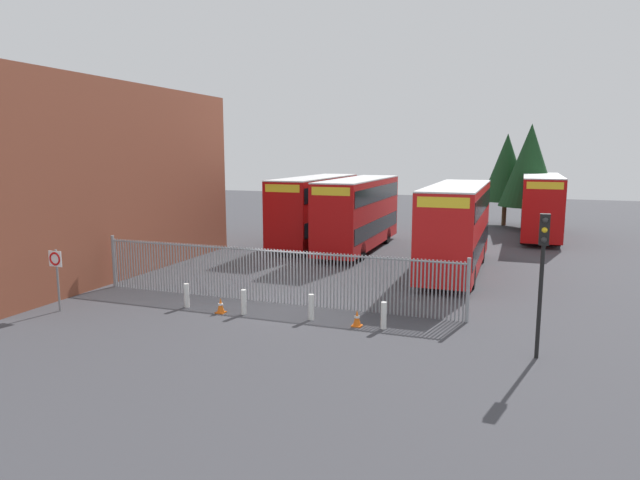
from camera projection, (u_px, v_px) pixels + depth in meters
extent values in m
plane|color=#3D3D42|center=(345.00, 266.00, 29.67)|extent=(100.00, 100.00, 0.00)
cube|color=brown|center=(72.00, 179.00, 28.39)|extent=(8.26, 16.70, 9.31)
cylinder|color=gray|center=(114.00, 263.00, 24.93)|extent=(0.06, 0.06, 2.20)
cylinder|color=gray|center=(116.00, 263.00, 24.88)|extent=(0.06, 0.06, 2.20)
cylinder|color=gray|center=(119.00, 263.00, 24.83)|extent=(0.06, 0.06, 2.20)
cylinder|color=gray|center=(121.00, 263.00, 24.79)|extent=(0.06, 0.06, 2.20)
cylinder|color=gray|center=(124.00, 264.00, 24.74)|extent=(0.06, 0.06, 2.20)
cylinder|color=gray|center=(127.00, 264.00, 24.69)|extent=(0.06, 0.06, 2.20)
cylinder|color=gray|center=(129.00, 264.00, 24.64)|extent=(0.06, 0.06, 2.20)
cylinder|color=gray|center=(132.00, 264.00, 24.60)|extent=(0.06, 0.06, 2.20)
cylinder|color=gray|center=(134.00, 264.00, 24.55)|extent=(0.06, 0.06, 2.20)
cylinder|color=gray|center=(137.00, 265.00, 24.50)|extent=(0.06, 0.06, 2.20)
cylinder|color=gray|center=(139.00, 265.00, 24.46)|extent=(0.06, 0.06, 2.20)
cylinder|color=gray|center=(142.00, 265.00, 24.41)|extent=(0.06, 0.06, 2.20)
cylinder|color=gray|center=(145.00, 265.00, 24.36)|extent=(0.06, 0.06, 2.20)
cylinder|color=gray|center=(147.00, 266.00, 24.31)|extent=(0.06, 0.06, 2.20)
cylinder|color=gray|center=(150.00, 266.00, 24.27)|extent=(0.06, 0.06, 2.20)
cylinder|color=gray|center=(153.00, 266.00, 24.22)|extent=(0.06, 0.06, 2.20)
cylinder|color=gray|center=(155.00, 266.00, 24.17)|extent=(0.06, 0.06, 2.20)
cylinder|color=gray|center=(158.00, 266.00, 24.12)|extent=(0.06, 0.06, 2.20)
cylinder|color=gray|center=(161.00, 267.00, 24.08)|extent=(0.06, 0.06, 2.20)
cylinder|color=gray|center=(163.00, 267.00, 24.03)|extent=(0.06, 0.06, 2.20)
cylinder|color=gray|center=(166.00, 267.00, 23.98)|extent=(0.06, 0.06, 2.20)
cylinder|color=gray|center=(169.00, 267.00, 23.94)|extent=(0.06, 0.06, 2.20)
cylinder|color=gray|center=(172.00, 268.00, 23.89)|extent=(0.06, 0.06, 2.20)
cylinder|color=gray|center=(174.00, 268.00, 23.84)|extent=(0.06, 0.06, 2.20)
cylinder|color=gray|center=(177.00, 268.00, 23.79)|extent=(0.06, 0.06, 2.20)
cylinder|color=gray|center=(180.00, 268.00, 23.75)|extent=(0.06, 0.06, 2.20)
cylinder|color=gray|center=(183.00, 268.00, 23.70)|extent=(0.06, 0.06, 2.20)
cylinder|color=gray|center=(185.00, 269.00, 23.65)|extent=(0.06, 0.06, 2.20)
cylinder|color=gray|center=(188.00, 269.00, 23.60)|extent=(0.06, 0.06, 2.20)
cylinder|color=gray|center=(191.00, 269.00, 23.56)|extent=(0.06, 0.06, 2.20)
cylinder|color=gray|center=(194.00, 269.00, 23.51)|extent=(0.06, 0.06, 2.20)
cylinder|color=gray|center=(197.00, 270.00, 23.46)|extent=(0.06, 0.06, 2.20)
cylinder|color=gray|center=(200.00, 270.00, 23.42)|extent=(0.06, 0.06, 2.20)
cylinder|color=gray|center=(202.00, 270.00, 23.37)|extent=(0.06, 0.06, 2.20)
cylinder|color=gray|center=(205.00, 270.00, 23.32)|extent=(0.06, 0.06, 2.20)
cylinder|color=gray|center=(208.00, 271.00, 23.27)|extent=(0.06, 0.06, 2.20)
cylinder|color=gray|center=(211.00, 271.00, 23.23)|extent=(0.06, 0.06, 2.20)
cylinder|color=gray|center=(214.00, 271.00, 23.18)|extent=(0.06, 0.06, 2.20)
cylinder|color=gray|center=(217.00, 271.00, 23.13)|extent=(0.06, 0.06, 2.20)
cylinder|color=gray|center=(220.00, 272.00, 23.08)|extent=(0.06, 0.06, 2.20)
cylinder|color=gray|center=(223.00, 272.00, 23.04)|extent=(0.06, 0.06, 2.20)
cylinder|color=gray|center=(226.00, 272.00, 22.99)|extent=(0.06, 0.06, 2.20)
cylinder|color=gray|center=(229.00, 272.00, 22.94)|extent=(0.06, 0.06, 2.20)
cylinder|color=gray|center=(232.00, 273.00, 22.90)|extent=(0.06, 0.06, 2.20)
cylinder|color=gray|center=(235.00, 273.00, 22.85)|extent=(0.06, 0.06, 2.20)
cylinder|color=gray|center=(238.00, 273.00, 22.80)|extent=(0.06, 0.06, 2.20)
cylinder|color=gray|center=(241.00, 273.00, 22.75)|extent=(0.06, 0.06, 2.20)
cylinder|color=gray|center=(244.00, 274.00, 22.71)|extent=(0.06, 0.06, 2.20)
cylinder|color=gray|center=(247.00, 274.00, 22.66)|extent=(0.06, 0.06, 2.20)
cylinder|color=gray|center=(250.00, 274.00, 22.61)|extent=(0.06, 0.06, 2.20)
cylinder|color=gray|center=(253.00, 274.00, 22.56)|extent=(0.06, 0.06, 2.20)
cylinder|color=gray|center=(256.00, 275.00, 22.52)|extent=(0.06, 0.06, 2.20)
cylinder|color=gray|center=(259.00, 275.00, 22.47)|extent=(0.06, 0.06, 2.20)
cylinder|color=gray|center=(262.00, 275.00, 22.42)|extent=(0.06, 0.06, 2.20)
cylinder|color=gray|center=(265.00, 275.00, 22.38)|extent=(0.06, 0.06, 2.20)
cylinder|color=gray|center=(268.00, 276.00, 22.33)|extent=(0.06, 0.06, 2.20)
cylinder|color=gray|center=(272.00, 276.00, 22.28)|extent=(0.06, 0.06, 2.20)
cylinder|color=gray|center=(275.00, 276.00, 22.23)|extent=(0.06, 0.06, 2.20)
cylinder|color=gray|center=(278.00, 276.00, 22.19)|extent=(0.06, 0.06, 2.20)
cylinder|color=gray|center=(281.00, 277.00, 22.14)|extent=(0.06, 0.06, 2.20)
cylinder|color=gray|center=(284.00, 277.00, 22.09)|extent=(0.06, 0.06, 2.20)
cylinder|color=gray|center=(287.00, 277.00, 22.04)|extent=(0.06, 0.06, 2.20)
cylinder|color=gray|center=(291.00, 277.00, 22.00)|extent=(0.06, 0.06, 2.20)
cylinder|color=gray|center=(294.00, 278.00, 21.95)|extent=(0.06, 0.06, 2.20)
cylinder|color=gray|center=(297.00, 278.00, 21.90)|extent=(0.06, 0.06, 2.20)
cylinder|color=gray|center=(300.00, 278.00, 21.86)|extent=(0.06, 0.06, 2.20)
cylinder|color=gray|center=(304.00, 279.00, 21.81)|extent=(0.06, 0.06, 2.20)
cylinder|color=gray|center=(307.00, 279.00, 21.76)|extent=(0.06, 0.06, 2.20)
cylinder|color=gray|center=(310.00, 279.00, 21.71)|extent=(0.06, 0.06, 2.20)
cylinder|color=gray|center=(314.00, 279.00, 21.67)|extent=(0.06, 0.06, 2.20)
cylinder|color=gray|center=(317.00, 280.00, 21.62)|extent=(0.06, 0.06, 2.20)
cylinder|color=gray|center=(320.00, 280.00, 21.57)|extent=(0.06, 0.06, 2.20)
cylinder|color=gray|center=(324.00, 280.00, 21.52)|extent=(0.06, 0.06, 2.20)
cylinder|color=gray|center=(327.00, 281.00, 21.48)|extent=(0.06, 0.06, 2.20)
cylinder|color=gray|center=(331.00, 281.00, 21.43)|extent=(0.06, 0.06, 2.20)
cylinder|color=gray|center=(334.00, 281.00, 21.38)|extent=(0.06, 0.06, 2.20)
cylinder|color=gray|center=(337.00, 281.00, 21.34)|extent=(0.06, 0.06, 2.20)
cylinder|color=gray|center=(341.00, 282.00, 21.29)|extent=(0.06, 0.06, 2.20)
cylinder|color=gray|center=(344.00, 282.00, 21.24)|extent=(0.06, 0.06, 2.20)
cylinder|color=gray|center=(348.00, 282.00, 21.19)|extent=(0.06, 0.06, 2.20)
cylinder|color=gray|center=(351.00, 283.00, 21.15)|extent=(0.06, 0.06, 2.20)
cylinder|color=gray|center=(355.00, 283.00, 21.10)|extent=(0.06, 0.06, 2.20)
cylinder|color=gray|center=(358.00, 283.00, 21.05)|extent=(0.06, 0.06, 2.20)
cylinder|color=gray|center=(362.00, 283.00, 21.00)|extent=(0.06, 0.06, 2.20)
cylinder|color=gray|center=(365.00, 284.00, 20.96)|extent=(0.06, 0.06, 2.20)
cylinder|color=gray|center=(369.00, 284.00, 20.91)|extent=(0.06, 0.06, 2.20)
cylinder|color=gray|center=(373.00, 284.00, 20.86)|extent=(0.06, 0.06, 2.20)
cylinder|color=gray|center=(376.00, 285.00, 20.82)|extent=(0.06, 0.06, 2.20)
cylinder|color=gray|center=(380.00, 285.00, 20.77)|extent=(0.06, 0.06, 2.20)
cylinder|color=gray|center=(383.00, 285.00, 20.72)|extent=(0.06, 0.06, 2.20)
cylinder|color=gray|center=(387.00, 286.00, 20.67)|extent=(0.06, 0.06, 2.20)
cylinder|color=gray|center=(391.00, 286.00, 20.63)|extent=(0.06, 0.06, 2.20)
cylinder|color=gray|center=(394.00, 286.00, 20.58)|extent=(0.06, 0.06, 2.20)
cylinder|color=gray|center=(398.00, 286.00, 20.53)|extent=(0.06, 0.06, 2.20)
cylinder|color=gray|center=(402.00, 287.00, 20.48)|extent=(0.06, 0.06, 2.20)
cylinder|color=gray|center=(406.00, 287.00, 20.44)|extent=(0.06, 0.06, 2.20)
cylinder|color=gray|center=(409.00, 287.00, 20.39)|extent=(0.06, 0.06, 2.20)
cylinder|color=gray|center=(413.00, 288.00, 20.34)|extent=(0.06, 0.06, 2.20)
cylinder|color=gray|center=(417.00, 288.00, 20.30)|extent=(0.06, 0.06, 2.20)
cylinder|color=gray|center=(421.00, 288.00, 20.25)|extent=(0.06, 0.06, 2.20)
cylinder|color=gray|center=(424.00, 289.00, 20.20)|extent=(0.06, 0.06, 2.20)
cylinder|color=gray|center=(428.00, 289.00, 20.15)|extent=(0.06, 0.06, 2.20)
cylinder|color=gray|center=(432.00, 289.00, 20.11)|extent=(0.06, 0.06, 2.20)
cylinder|color=gray|center=(436.00, 290.00, 20.06)|extent=(0.06, 0.06, 2.20)
cylinder|color=gray|center=(440.00, 290.00, 20.01)|extent=(0.06, 0.06, 2.20)
cylinder|color=gray|center=(444.00, 290.00, 19.96)|extent=(0.06, 0.06, 2.20)
cylinder|color=gray|center=(448.00, 291.00, 19.92)|extent=(0.06, 0.06, 2.20)
cylinder|color=gray|center=(452.00, 291.00, 19.87)|extent=(0.06, 0.06, 2.20)
cylinder|color=gray|center=(456.00, 291.00, 19.82)|extent=(0.06, 0.06, 2.20)
cylinder|color=gray|center=(460.00, 292.00, 19.78)|extent=(0.06, 0.06, 2.20)
cylinder|color=gray|center=(464.00, 292.00, 19.73)|extent=(0.06, 0.06, 2.20)
cylinder|color=gray|center=(468.00, 292.00, 19.68)|extent=(0.06, 0.06, 2.20)
cylinder|color=gray|center=(270.00, 251.00, 22.14)|extent=(15.52, 0.07, 0.07)
cylinder|color=gray|center=(114.00, 261.00, 24.92)|extent=(0.14, 0.14, 2.35)
cylinder|color=gray|center=(468.00, 290.00, 19.67)|extent=(0.14, 0.14, 2.35)
cube|color=red|center=(456.00, 226.00, 27.82)|extent=(2.50, 10.80, 4.00)
cube|color=black|center=(456.00, 242.00, 27.95)|extent=(2.54, 10.37, 0.90)
cube|color=black|center=(457.00, 202.00, 27.63)|extent=(2.54, 10.37, 0.90)
cube|color=yellow|center=(443.00, 202.00, 22.60)|extent=(2.12, 0.12, 0.44)
cube|color=silver|center=(458.00, 186.00, 27.50)|extent=(2.50, 10.80, 0.08)
cylinder|color=black|center=(422.00, 274.00, 25.38)|extent=(0.30, 1.04, 1.04)
cylinder|color=black|center=(472.00, 277.00, 24.63)|extent=(0.30, 1.04, 1.04)
cylinder|color=black|center=(441.00, 251.00, 31.24)|extent=(0.30, 1.04, 1.04)
cylinder|color=black|center=(482.00, 253.00, 30.50)|extent=(0.30, 1.04, 1.04)
cube|color=#B70C0C|center=(359.00, 212.00, 34.17)|extent=(2.50, 10.80, 4.00)
cube|color=black|center=(359.00, 225.00, 34.30)|extent=(2.54, 10.37, 0.90)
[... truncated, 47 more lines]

